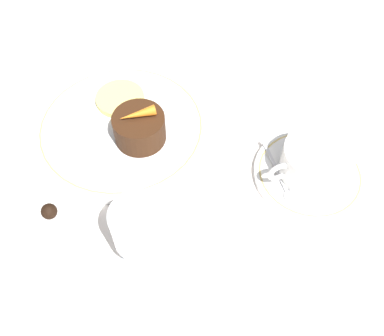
# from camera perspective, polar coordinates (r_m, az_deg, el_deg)

# --- Properties ---
(ground_plane) EXTENTS (3.00, 3.00, 0.00)m
(ground_plane) POSITION_cam_1_polar(r_m,az_deg,el_deg) (0.70, -5.97, 1.98)
(ground_plane) COLOR white
(dinner_plate) EXTENTS (0.27, 0.27, 0.01)m
(dinner_plate) POSITION_cam_1_polar(r_m,az_deg,el_deg) (0.72, -8.92, 5.08)
(dinner_plate) COLOR white
(dinner_plate) RESTS_ON ground_plane
(saucer) EXTENTS (0.16, 0.16, 0.01)m
(saucer) POSITION_cam_1_polar(r_m,az_deg,el_deg) (0.69, 14.64, -0.72)
(saucer) COLOR white
(saucer) RESTS_ON ground_plane
(coffee_cup) EXTENTS (0.12, 0.10, 0.05)m
(coffee_cup) POSITION_cam_1_polar(r_m,az_deg,el_deg) (0.66, 15.40, 0.82)
(coffee_cup) COLOR white
(coffee_cup) RESTS_ON saucer
(spoon) EXTENTS (0.02, 0.12, 0.00)m
(spoon) POSITION_cam_1_polar(r_m,az_deg,el_deg) (0.67, 11.16, -1.23)
(spoon) COLOR silver
(spoon) RESTS_ON saucer
(wine_glass) EXTENTS (0.07, 0.07, 0.11)m
(wine_glass) POSITION_cam_1_polar(r_m,az_deg,el_deg) (0.55, -6.58, -7.72)
(wine_glass) COLOR silver
(wine_glass) RESTS_ON ground_plane
(fork) EXTENTS (0.02, 0.18, 0.01)m
(fork) POSITION_cam_1_polar(r_m,az_deg,el_deg) (0.75, 6.21, 7.14)
(fork) COLOR silver
(fork) RESTS_ON ground_plane
(dessert_cake) EXTENTS (0.08, 0.08, 0.05)m
(dessert_cake) POSITION_cam_1_polar(r_m,az_deg,el_deg) (0.68, -6.41, 5.14)
(dessert_cake) COLOR #381E0F
(dessert_cake) RESTS_ON dinner_plate
(carrot_garnish) EXTENTS (0.05, 0.02, 0.02)m
(carrot_garnish) POSITION_cam_1_polar(r_m,az_deg,el_deg) (0.66, -6.65, 6.87)
(carrot_garnish) COLOR orange
(carrot_garnish) RESTS_ON dessert_cake
(pineapple_slice) EXTENTS (0.08, 0.08, 0.01)m
(pineapple_slice) POSITION_cam_1_polar(r_m,az_deg,el_deg) (0.75, -9.11, 8.70)
(pineapple_slice) COLOR #EFE075
(pineapple_slice) RESTS_ON dinner_plate
(chocolate_truffle) EXTENTS (0.02, 0.02, 0.02)m
(chocolate_truffle) POSITION_cam_1_polar(r_m,az_deg,el_deg) (0.66, -17.70, -5.26)
(chocolate_truffle) COLOR black
(chocolate_truffle) RESTS_ON ground_plane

